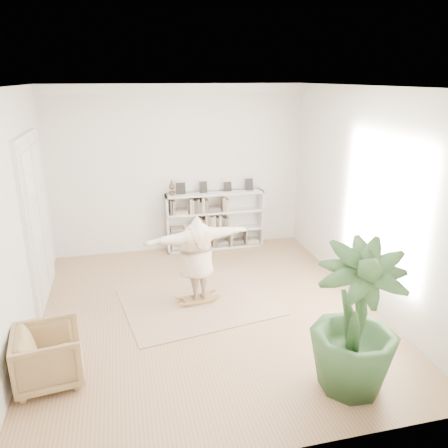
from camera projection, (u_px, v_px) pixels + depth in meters
name	position (u px, v px, depth m)	size (l,w,h in m)	color
floor	(207.00, 312.00, 7.31)	(6.00, 6.00, 0.00)	#8E6A49
room_shell	(177.00, 88.00, 8.89)	(6.00, 6.00, 6.00)	silver
doors	(37.00, 220.00, 7.46)	(0.09, 1.78, 2.92)	white
bookshelf	(215.00, 221.00, 9.86)	(2.20, 0.35, 1.64)	silver
armchair	(49.00, 356.00, 5.54)	(0.80, 0.82, 0.75)	#A68057
rug	(198.00, 302.00, 7.61)	(2.50, 2.00, 0.02)	tan
rocker_board	(198.00, 299.00, 7.59)	(0.55, 0.38, 0.11)	olive
person	(197.00, 256.00, 7.33)	(1.84, 0.50, 1.50)	beige
houseplant	(356.00, 320.00, 5.25)	(1.07, 1.07, 1.92)	#2A4A25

